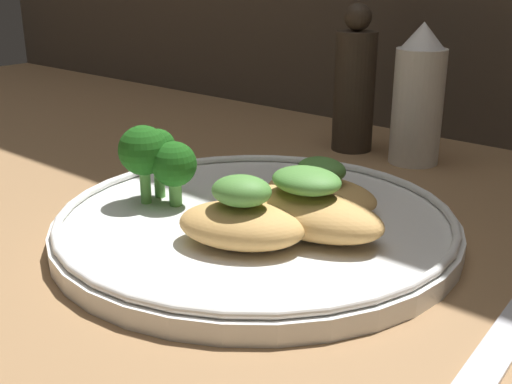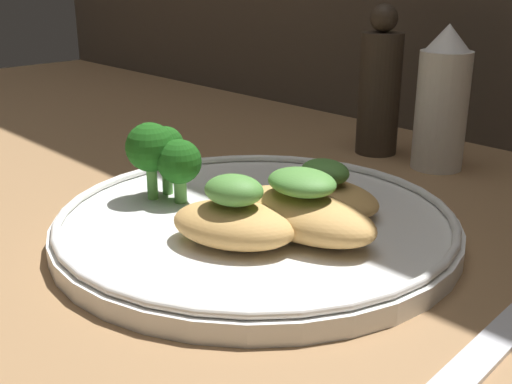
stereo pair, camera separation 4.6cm
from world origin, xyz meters
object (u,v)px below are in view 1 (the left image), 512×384
(plate, at_px, (256,223))
(sauce_bottle, at_px, (416,97))
(broccoli_bunch, at_px, (157,156))
(pepper_grinder, at_px, (354,86))

(plate, xyz_separation_m, sauce_bottle, (-0.00, 0.24, 0.06))
(plate, distance_m, sauce_bottle, 0.25)
(broccoli_bunch, bearing_deg, plate, 17.54)
(plate, bearing_deg, sauce_bottle, 90.45)
(sauce_bottle, height_order, pepper_grinder, pepper_grinder)
(broccoli_bunch, distance_m, pepper_grinder, 0.27)
(pepper_grinder, bearing_deg, plate, -73.25)
(broccoli_bunch, xyz_separation_m, pepper_grinder, (0.01, 0.27, 0.02))
(pepper_grinder, bearing_deg, sauce_bottle, -0.00)
(sauce_bottle, relative_size, pepper_grinder, 0.91)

